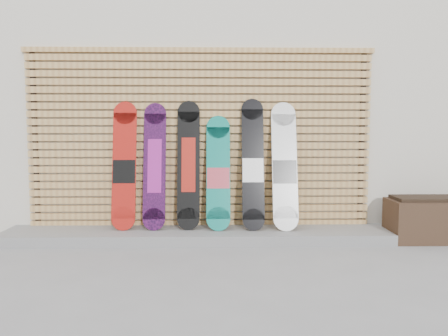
{
  "coord_description": "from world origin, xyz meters",
  "views": [
    {
      "loc": [
        0.04,
        -4.42,
        1.3
      ],
      "look_at": [
        0.15,
        0.75,
        0.85
      ],
      "focal_mm": 35.0,
      "sensor_mm": 36.0,
      "label": 1
    }
  ],
  "objects_px": {
    "snowboard_2": "(189,165)",
    "snowboard_5": "(285,166)",
    "snowboard_1": "(155,166)",
    "snowboard_0": "(124,166)",
    "planter_box": "(439,219)",
    "snowboard_3": "(218,173)",
    "snowboard_4": "(253,165)"
  },
  "relations": [
    {
      "from": "snowboard_1",
      "to": "snowboard_4",
      "type": "relative_size",
      "value": 0.97
    },
    {
      "from": "snowboard_4",
      "to": "snowboard_2",
      "type": "bearing_deg",
      "value": 177.8
    },
    {
      "from": "planter_box",
      "to": "snowboard_4",
      "type": "bearing_deg",
      "value": 174.95
    },
    {
      "from": "snowboard_3",
      "to": "snowboard_5",
      "type": "relative_size",
      "value": 0.89
    },
    {
      "from": "snowboard_2",
      "to": "snowboard_1",
      "type": "bearing_deg",
      "value": -179.22
    },
    {
      "from": "snowboard_4",
      "to": "snowboard_5",
      "type": "distance_m",
      "value": 0.38
    },
    {
      "from": "snowboard_0",
      "to": "snowboard_4",
      "type": "distance_m",
      "value": 1.54
    },
    {
      "from": "snowboard_0",
      "to": "snowboard_5",
      "type": "bearing_deg",
      "value": -1.09
    },
    {
      "from": "snowboard_0",
      "to": "snowboard_2",
      "type": "distance_m",
      "value": 0.77
    },
    {
      "from": "snowboard_3",
      "to": "snowboard_4",
      "type": "bearing_deg",
      "value": -0.27
    },
    {
      "from": "snowboard_1",
      "to": "snowboard_3",
      "type": "distance_m",
      "value": 0.77
    },
    {
      "from": "snowboard_3",
      "to": "snowboard_5",
      "type": "distance_m",
      "value": 0.8
    },
    {
      "from": "planter_box",
      "to": "snowboard_1",
      "type": "relative_size",
      "value": 0.77
    },
    {
      "from": "snowboard_0",
      "to": "snowboard_5",
      "type": "relative_size",
      "value": 1.0
    },
    {
      "from": "snowboard_5",
      "to": "snowboard_3",
      "type": "bearing_deg",
      "value": 179.06
    },
    {
      "from": "snowboard_1",
      "to": "snowboard_4",
      "type": "xyz_separation_m",
      "value": [
        1.17,
        -0.02,
        0.01
      ]
    },
    {
      "from": "snowboard_3",
      "to": "snowboard_5",
      "type": "xyz_separation_m",
      "value": [
        0.79,
        -0.01,
        0.08
      ]
    },
    {
      "from": "snowboard_5",
      "to": "planter_box",
      "type": "bearing_deg",
      "value": -5.75
    },
    {
      "from": "snowboard_2",
      "to": "snowboard_5",
      "type": "height_order",
      "value": "snowboard_2"
    },
    {
      "from": "snowboard_2",
      "to": "snowboard_3",
      "type": "height_order",
      "value": "snowboard_2"
    },
    {
      "from": "planter_box",
      "to": "snowboard_3",
      "type": "distance_m",
      "value": 2.65
    },
    {
      "from": "snowboard_0",
      "to": "snowboard_3",
      "type": "relative_size",
      "value": 1.13
    },
    {
      "from": "planter_box",
      "to": "snowboard_2",
      "type": "bearing_deg",
      "value": 175.7
    },
    {
      "from": "planter_box",
      "to": "snowboard_3",
      "type": "xyz_separation_m",
      "value": [
        -2.59,
        0.19,
        0.53
      ]
    },
    {
      "from": "planter_box",
      "to": "snowboard_4",
      "type": "distance_m",
      "value": 2.28
    },
    {
      "from": "snowboard_1",
      "to": "snowboard_2",
      "type": "height_order",
      "value": "snowboard_2"
    },
    {
      "from": "snowboard_1",
      "to": "snowboard_0",
      "type": "bearing_deg",
      "value": 179.81
    },
    {
      "from": "snowboard_0",
      "to": "snowboard_2",
      "type": "xyz_separation_m",
      "value": [
        0.77,
        0.0,
        0.02
      ]
    },
    {
      "from": "planter_box",
      "to": "snowboard_4",
      "type": "xyz_separation_m",
      "value": [
        -2.18,
        0.19,
        0.63
      ]
    },
    {
      "from": "snowboard_3",
      "to": "snowboard_5",
      "type": "bearing_deg",
      "value": -0.94
    },
    {
      "from": "snowboard_2",
      "to": "snowboard_5",
      "type": "bearing_deg",
      "value": -2.03
    },
    {
      "from": "snowboard_2",
      "to": "snowboard_4",
      "type": "height_order",
      "value": "snowboard_4"
    }
  ]
}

